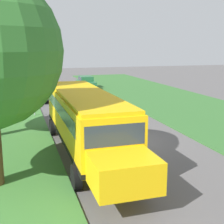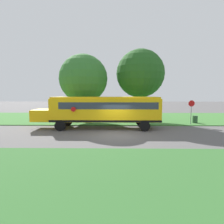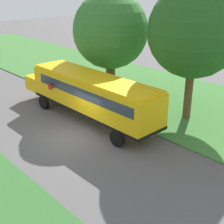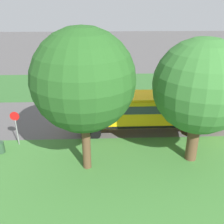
% 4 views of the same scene
% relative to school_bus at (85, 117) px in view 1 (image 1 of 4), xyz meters
% --- Properties ---
extents(ground_plane, '(120.00, 120.00, 0.00)m').
position_rel_school_bus_xyz_m(ground_plane, '(2.61, 1.34, -1.92)').
color(ground_plane, '#565454').
extents(school_bus, '(2.85, 12.42, 3.16)m').
position_rel_school_bus_xyz_m(school_bus, '(0.00, 0.00, 0.00)').
color(school_bus, yellow).
rests_on(school_bus, ground).
extents(car_black_nearest, '(2.02, 4.40, 1.56)m').
position_rel_school_bus_xyz_m(car_black_nearest, '(-0.19, 16.43, -1.05)').
color(car_black_nearest, black).
rests_on(car_black_nearest, ground).
extents(car_green_middle, '(2.02, 4.40, 1.56)m').
position_rel_school_bus_xyz_m(car_green_middle, '(5.41, 24.38, -1.05)').
color(car_green_middle, '#236038').
rests_on(car_green_middle, ground).
extents(stop_sign, '(0.08, 0.68, 2.74)m').
position_rel_school_bus_xyz_m(stop_sign, '(-1.99, 9.62, -0.19)').
color(stop_sign, gray).
rests_on(stop_sign, ground).
extents(trash_bin, '(0.56, 0.56, 0.90)m').
position_rel_school_bus_xyz_m(trash_bin, '(-3.06, 10.58, -1.47)').
color(trash_bin, '#2D4C33').
rests_on(trash_bin, ground).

